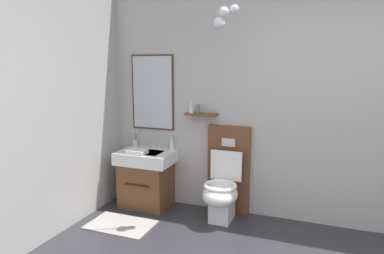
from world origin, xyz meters
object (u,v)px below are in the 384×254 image
(toothbrush_cup, at_px, (135,142))
(toilet, at_px, (224,185))
(soap_dispenser, at_px, (172,144))
(folded_hand_towel, at_px, (137,152))
(vanity_sink_left, at_px, (147,177))

(toothbrush_cup, bearing_deg, toilet, -7.65)
(toothbrush_cup, height_order, soap_dispenser, toothbrush_cup)
(toilet, height_order, folded_hand_towel, toilet)
(vanity_sink_left, height_order, toothbrush_cup, toothbrush_cup)
(toilet, relative_size, folded_hand_towel, 4.55)
(vanity_sink_left, relative_size, folded_hand_towel, 3.02)
(soap_dispenser, height_order, folded_hand_towel, soap_dispenser)
(toilet, distance_m, toothbrush_cup, 1.26)
(toilet, xyz_separation_m, soap_dispenser, (-0.70, 0.17, 0.36))
(vanity_sink_left, distance_m, toothbrush_cup, 0.47)
(toilet, bearing_deg, vanity_sink_left, -179.98)
(toothbrush_cup, xyz_separation_m, soap_dispenser, (0.49, 0.01, 0.02))
(soap_dispenser, bearing_deg, folded_hand_towel, -133.19)
(toothbrush_cup, distance_m, folded_hand_towel, 0.36)
(toilet, relative_size, toothbrush_cup, 4.90)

